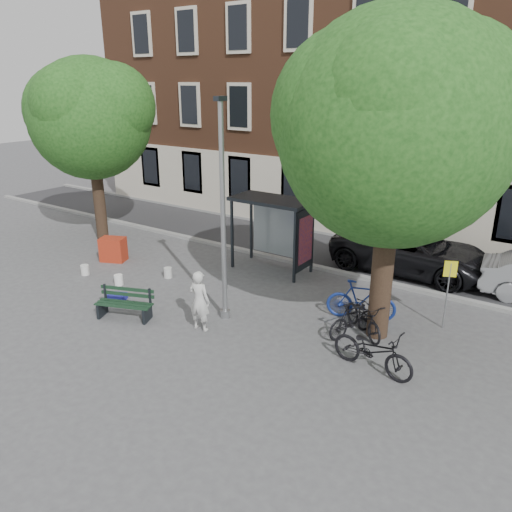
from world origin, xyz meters
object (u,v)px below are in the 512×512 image
object	(u,v)px
bike_a	(373,350)
notice_sign	(449,280)
bus_shelter	(283,219)
painter	(199,301)
lamppost	(223,225)
bike_c	(364,317)
bike_d	(353,319)
bike_b	(361,300)
red_stand	(113,249)
bench	(125,305)
car_dark	(411,251)

from	to	relation	value
bike_a	notice_sign	bearing A→B (deg)	-6.49
bus_shelter	painter	size ratio (longest dim) A/B	1.66
lamppost	bike_c	world-z (taller)	lamppost
lamppost	bike_d	bearing A→B (deg)	17.18
bike_a	bike_b	bearing A→B (deg)	36.69
red_stand	bench	bearing A→B (deg)	-36.76
bike_b	notice_sign	world-z (taller)	notice_sign
lamppost	notice_sign	distance (m)	6.24
bus_shelter	car_dark	xyz separation A→B (m)	(3.80, 2.52, -1.14)
bike_d	lamppost	bearing A→B (deg)	39.34
red_stand	bike_a	bearing A→B (deg)	-8.50
bench	bike_b	size ratio (longest dim) A/B	0.88
bike_c	lamppost	bearing A→B (deg)	149.16
bench	car_dark	distance (m)	9.96
lamppost	bike_b	world-z (taller)	lamppost
lamppost	bike_a	world-z (taller)	lamppost
bench	bike_c	xyz separation A→B (m)	(6.03, 2.97, 0.09)
bus_shelter	notice_sign	distance (m)	6.10
bike_a	bike_c	world-z (taller)	bike_a
bike_b	red_stand	world-z (taller)	bike_b
bench	bike_a	size ratio (longest dim) A/B	0.83
bus_shelter	bike_a	distance (m)	6.89
lamppost	painter	bearing A→B (deg)	-97.31
bike_b	bike_d	distance (m)	1.06
lamppost	bike_b	distance (m)	4.45
car_dark	red_stand	bearing A→B (deg)	117.93
bench	bike_d	world-z (taller)	bike_d
bike_a	bike_c	bearing A→B (deg)	37.12
bench	bike_c	bearing A→B (deg)	5.17
car_dark	lamppost	bearing A→B (deg)	153.61
red_stand	painter	bearing A→B (deg)	-20.46
bench	bike_a	distance (m)	7.07
painter	bike_c	bearing A→B (deg)	-154.64
bench	notice_sign	bearing A→B (deg)	9.32
bus_shelter	bike_b	bearing A→B (deg)	-27.36
bike_b	bike_c	bearing A→B (deg)	-170.71
car_dark	red_stand	world-z (taller)	car_dark
painter	bike_d	bearing A→B (deg)	-156.57
car_dark	bus_shelter	bearing A→B (deg)	122.91
notice_sign	painter	bearing A→B (deg)	-168.43
bus_shelter	red_stand	xyz separation A→B (m)	(-5.80, -2.71, -1.47)
bike_c	car_dark	size ratio (longest dim) A/B	0.33
lamppost	bus_shelter	xyz separation A→B (m)	(-0.61, 4.11, -0.87)
bike_d	notice_sign	xyz separation A→B (m)	(1.89, 1.84, 0.95)
bus_shelter	bike_d	world-z (taller)	bus_shelter
bus_shelter	bike_d	size ratio (longest dim) A/B	1.74
car_dark	bike_d	bearing A→B (deg)	-177.86
bench	car_dark	world-z (taller)	car_dark
bench	bus_shelter	bearing A→B (deg)	51.79
bike_c	car_dark	bearing A→B (deg)	43.90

